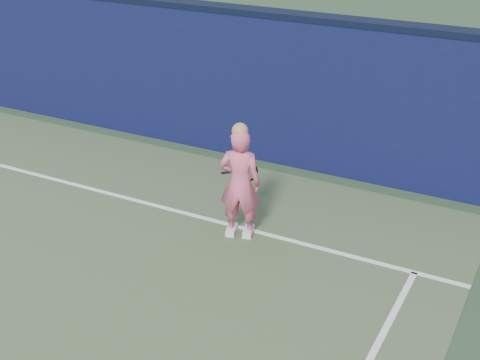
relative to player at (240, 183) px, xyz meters
The scene contains 4 objects.
backstop_wall 3.56m from the player, 131.57° to the left, with size 24.00×0.40×2.50m, color #0B1133.
wall_cap 3.94m from the player, 131.57° to the left, with size 24.00×0.42×0.10m, color black.
player is the anchor object (origin of this frame).
racket 0.41m from the player, 106.45° to the left, with size 0.58×0.15×0.31m.
Camera 1 is at (6.16, -3.43, 4.77)m, focal length 50.00 mm.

